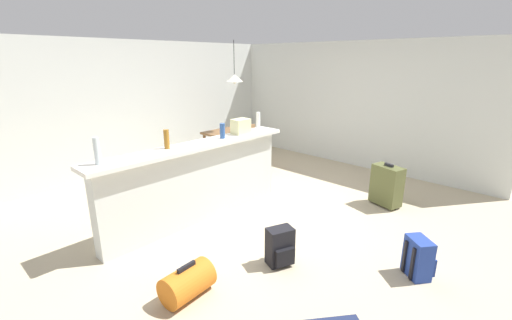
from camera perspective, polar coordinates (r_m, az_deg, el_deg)
The scene contains 17 objects.
ground_plane at distance 5.09m, azimuth 0.11°, elevation -8.59°, with size 13.00×13.00×0.05m, color #BCAD8E.
wall_back at distance 7.11m, azimuth -18.34°, elevation 8.62°, with size 6.60×0.10×2.50m, color silver.
wall_right at distance 7.33m, azimuth 15.07°, elevation 9.12°, with size 0.10×6.00×2.50m, color silver.
partition_half_wall at distance 4.66m, azimuth -9.70°, elevation -4.11°, with size 2.80×0.20×1.03m, color silver.
bar_countertop at distance 4.49m, azimuth -10.03°, elevation 2.36°, with size 2.96×0.40×0.05m, color white.
bottle_clear at distance 3.90m, azimuth -25.33°, elevation 1.37°, with size 0.06×0.06×0.29m, color silver.
bottle_amber at distance 4.31m, azimuth -14.90°, elevation 3.43°, with size 0.07×0.07×0.24m, color #9E661E.
bottle_blue at distance 4.74m, azimuth -5.71°, elevation 4.93°, with size 0.07×0.07×0.21m, color #284C89.
bottle_white at distance 5.36m, azimuth 0.37°, elevation 6.68°, with size 0.06×0.06×0.27m, color silver.
grocery_bag at distance 5.02m, azimuth -2.61°, elevation 5.71°, with size 0.26×0.18×0.22m, color beige.
dining_table at distance 6.94m, azimuth -3.82°, elevation 4.17°, with size 1.10×0.80×0.74m.
dining_chair_near_partition at distance 6.54m, azimuth -1.17°, elevation 2.24°, with size 0.48×0.48×0.93m.
pendant_lamp at distance 6.80m, azimuth -3.68°, elevation 13.69°, with size 0.34×0.34×0.82m.
suitcase_upright_olive at distance 5.45m, azimuth 21.24°, elevation -3.99°, with size 0.35×0.49×0.67m.
backpack_black at distance 3.78m, azimuth 4.12°, elevation -14.49°, with size 0.33×0.31×0.42m.
duffel_bag_orange at distance 3.41m, azimuth -11.54°, elevation -19.65°, with size 0.50×0.34×0.34m.
backpack_blue at distance 3.95m, azimuth 25.80°, elevation -14.73°, with size 0.34×0.34×0.42m.
Camera 1 is at (-3.36, -3.15, 2.16)m, focal length 23.62 mm.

